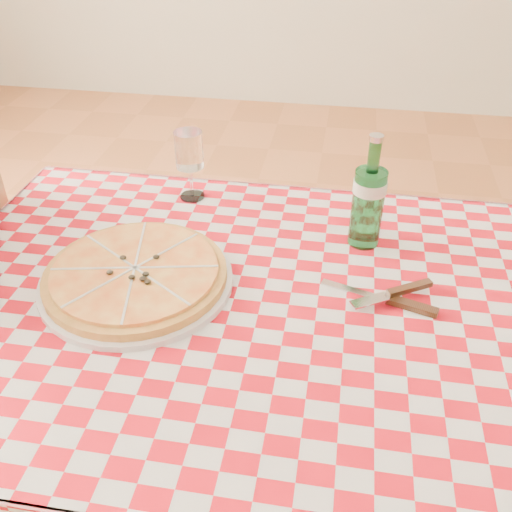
{
  "coord_description": "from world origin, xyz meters",
  "views": [
    {
      "loc": [
        0.13,
        -0.8,
        1.45
      ],
      "look_at": [
        -0.02,
        0.06,
        0.82
      ],
      "focal_mm": 40.0,
      "sensor_mm": 36.0,
      "label": 1
    }
  ],
  "objects_px": {
    "water_bottle": "(369,192)",
    "wine_glass": "(190,166)",
    "dining_table": "(261,340)",
    "pizza_plate": "(136,274)"
  },
  "relations": [
    {
      "from": "pizza_plate",
      "to": "wine_glass",
      "type": "height_order",
      "value": "wine_glass"
    },
    {
      "from": "wine_glass",
      "to": "pizza_plate",
      "type": "bearing_deg",
      "value": -93.32
    },
    {
      "from": "water_bottle",
      "to": "wine_glass",
      "type": "distance_m",
      "value": 0.43
    },
    {
      "from": "pizza_plate",
      "to": "wine_glass",
      "type": "bearing_deg",
      "value": 86.68
    },
    {
      "from": "dining_table",
      "to": "wine_glass",
      "type": "relative_size",
      "value": 7.16
    },
    {
      "from": "dining_table",
      "to": "water_bottle",
      "type": "bearing_deg",
      "value": 51.54
    },
    {
      "from": "dining_table",
      "to": "pizza_plate",
      "type": "xyz_separation_m",
      "value": [
        -0.25,
        0.01,
        0.12
      ]
    },
    {
      "from": "dining_table",
      "to": "wine_glass",
      "type": "height_order",
      "value": "wine_glass"
    },
    {
      "from": "dining_table",
      "to": "pizza_plate",
      "type": "relative_size",
      "value": 3.22
    },
    {
      "from": "dining_table",
      "to": "wine_glass",
      "type": "xyz_separation_m",
      "value": [
        -0.23,
        0.36,
        0.18
      ]
    }
  ]
}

